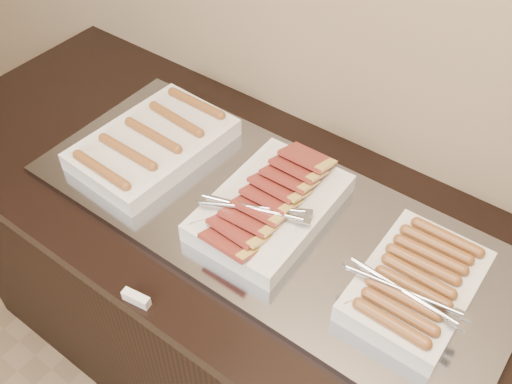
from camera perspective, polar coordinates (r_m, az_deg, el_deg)
counter at (r=1.75m, az=0.90°, el=-12.40°), size 2.06×0.76×0.90m
warming_tray at (r=1.38m, az=1.10°, el=-2.33°), size 1.20×0.50×0.02m
dish_left at (r=1.53m, az=-10.21°, el=4.83°), size 0.29×0.41×0.07m
dish_center at (r=1.34m, az=1.38°, el=-1.35°), size 0.27×0.39×0.09m
dish_right at (r=1.24m, az=15.66°, el=-8.87°), size 0.26×0.33×0.08m
label_holder at (r=1.26m, az=-11.89°, el=-10.38°), size 0.07×0.03×0.03m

